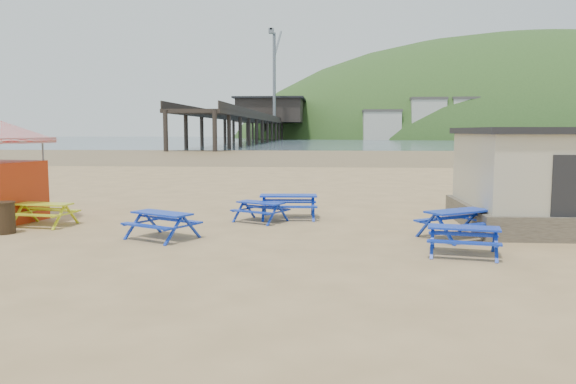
# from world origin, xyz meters

# --- Properties ---
(ground) EXTENTS (400.00, 400.00, 0.00)m
(ground) POSITION_xyz_m (0.00, 0.00, 0.00)
(ground) COLOR tan
(ground) RESTS_ON ground
(wet_sand) EXTENTS (400.00, 400.00, 0.00)m
(wet_sand) POSITION_xyz_m (0.00, 55.00, 0.00)
(wet_sand) COLOR olive
(wet_sand) RESTS_ON ground
(sea) EXTENTS (400.00, 400.00, 0.00)m
(sea) POSITION_xyz_m (0.00, 170.00, 0.01)
(sea) COLOR #455663
(sea) RESTS_ON ground
(picnic_table_blue_a) EXTENTS (2.06, 1.70, 0.83)m
(picnic_table_blue_a) POSITION_xyz_m (1.09, 2.18, 0.41)
(picnic_table_blue_a) COLOR #0B07A9
(picnic_table_blue_a) RESTS_ON ground
(picnic_table_blue_b) EXTENTS (2.01, 1.89, 0.67)m
(picnic_table_blue_b) POSITION_xyz_m (0.20, 1.38, 0.34)
(picnic_table_blue_b) COLOR #0B07A9
(picnic_table_blue_b) RESTS_ON ground
(picnic_table_blue_c) EXTENTS (2.33, 2.25, 0.76)m
(picnic_table_blue_c) POSITION_xyz_m (8.13, 0.86, 0.38)
(picnic_table_blue_c) COLOR #0B07A9
(picnic_table_blue_c) RESTS_ON ground
(picnic_table_blue_d) EXTENTS (2.27, 2.13, 0.75)m
(picnic_table_blue_d) POSITION_xyz_m (-2.22, -1.80, 0.38)
(picnic_table_blue_d) COLOR #0B07A9
(picnic_table_blue_d) RESTS_ON ground
(picnic_table_blue_e) EXTENTS (1.94, 1.69, 0.71)m
(picnic_table_blue_e) POSITION_xyz_m (5.79, -3.38, 0.36)
(picnic_table_blue_e) COLOR #0B07A9
(picnic_table_blue_e) RESTS_ON ground
(picnic_table_blue_f) EXTENTS (2.45, 2.34, 0.81)m
(picnic_table_blue_f) POSITION_xyz_m (6.15, -1.16, 0.40)
(picnic_table_blue_f) COLOR #0B07A9
(picnic_table_blue_f) RESTS_ON ground
(picnic_table_yellow) EXTENTS (1.93, 1.64, 0.73)m
(picnic_table_yellow) POSITION_xyz_m (-6.64, 0.05, 0.37)
(picnic_table_yellow) COLOR #B8CA0C
(picnic_table_yellow) RESTS_ON ground
(litter_bin) EXTENTS (0.65, 0.65, 0.95)m
(litter_bin) POSITION_xyz_m (-7.13, -1.36, 0.48)
(litter_bin) COLOR #312214
(litter_bin) RESTS_ON ground
(pier) EXTENTS (24.00, 220.00, 39.29)m
(pier) POSITION_xyz_m (-17.99, 178.23, 5.46)
(pier) COLOR black
(pier) RESTS_ON ground
(headland_town) EXTENTS (264.00, 144.00, 108.00)m
(headland_town) POSITION_xyz_m (90.00, 229.68, -9.91)
(headland_town) COLOR #2D4C1E
(headland_town) RESTS_ON ground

